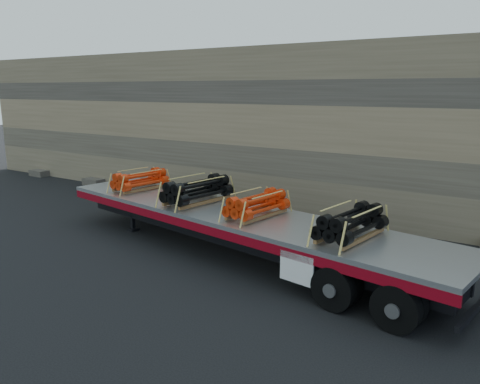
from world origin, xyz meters
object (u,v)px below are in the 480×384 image
Objects in this scene: bundle_front at (140,180)px; bundle_rear at (351,224)px; trailer at (235,233)px; bundle_midfront at (197,191)px; bundle_midrear at (257,205)px.

bundle_front is 9.00m from bundle_rear.
trailer is 2.09m from bundle_midfront.
bundle_midrear is (2.61, -0.39, -0.06)m from bundle_midfront.
trailer is 1.40m from bundle_midrear.
bundle_midfront is 2.64m from bundle_midrear.
trailer is 7.15× the size of bundle_midrear.
bundle_rear is (8.89, -1.35, 0.03)m from bundle_front.
bundle_front is at bearing -180.00° from trailer.
bundle_midrear is at bearing 0.00° from bundle_front.
bundle_midrear is (0.88, -0.13, 1.09)m from trailer.
trailer is 6.18× the size of bundle_midfront.
bundle_rear is (3.12, -0.47, 0.03)m from bundle_midrear.
bundle_midrear is (5.77, -0.87, 0.00)m from bundle_front.
bundle_front and bundle_midrear have the same top height.
bundle_midfront reaches higher than bundle_rear.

